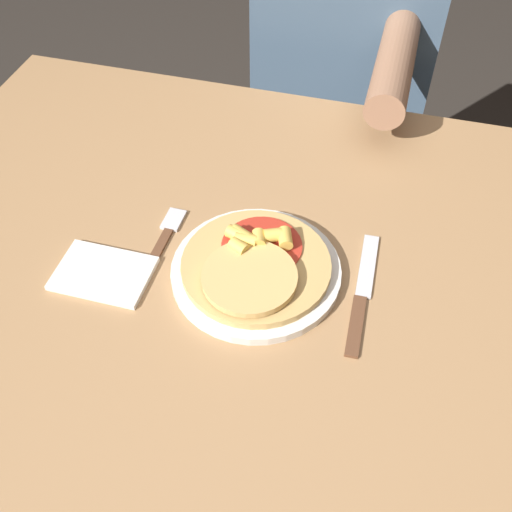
{
  "coord_description": "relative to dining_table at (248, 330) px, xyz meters",
  "views": [
    {
      "loc": [
        0.15,
        -0.51,
        1.44
      ],
      "look_at": [
        0.01,
        0.03,
        0.81
      ],
      "focal_mm": 42.0,
      "sensor_mm": 36.0,
      "label": 1
    }
  ],
  "objects": [
    {
      "name": "dining_table",
      "position": [
        0.0,
        0.0,
        0.0
      ],
      "size": [
        1.22,
        0.97,
        0.77
      ],
      "color": "#9E754C",
      "rests_on": "ground_plane"
    },
    {
      "name": "fork",
      "position": [
        -0.15,
        0.05,
        0.11
      ],
      "size": [
        0.03,
        0.18,
        0.0
      ],
      "color": "brown",
      "rests_on": "dining_table"
    },
    {
      "name": "knife",
      "position": [
        0.16,
        0.03,
        0.11
      ],
      "size": [
        0.03,
        0.22,
        0.0
      ],
      "color": "brown",
      "rests_on": "dining_table"
    },
    {
      "name": "plate",
      "position": [
        0.01,
        0.03,
        0.11
      ],
      "size": [
        0.24,
        0.24,
        0.01
      ],
      "color": "silver",
      "rests_on": "dining_table"
    },
    {
      "name": "pizza",
      "position": [
        0.0,
        0.02,
        0.13
      ],
      "size": [
        0.21,
        0.21,
        0.04
      ],
      "color": "tan",
      "rests_on": "plate"
    },
    {
      "name": "person_diner",
      "position": [
        0.02,
        0.76,
        0.01
      ],
      "size": [
        0.39,
        0.52,
        1.16
      ],
      "color": "#2D2D38",
      "rests_on": "ground_plane"
    },
    {
      "name": "ground_plane",
      "position": [
        0.0,
        0.0,
        -0.67
      ],
      "size": [
        8.0,
        8.0,
        0.0
      ],
      "primitive_type": "plane",
      "color": "#2D2823"
    },
    {
      "name": "napkin",
      "position": [
        -0.21,
        -0.03,
        0.11
      ],
      "size": [
        0.14,
        0.09,
        0.01
      ],
      "color": "silver",
      "rests_on": "dining_table"
    }
  ]
}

